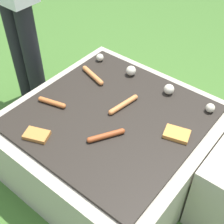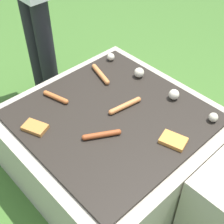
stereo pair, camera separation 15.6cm
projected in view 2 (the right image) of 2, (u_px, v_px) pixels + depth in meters
The scene contains 9 objects.
ground_plane at pixel (112, 166), 1.86m from camera, with size 14.00×14.00×0.00m, color #3D6628.
grill at pixel (112, 143), 1.72m from camera, with size 0.97×0.97×0.42m.
sausage_back_left at pixel (56, 97), 1.65m from camera, with size 0.16×0.06×0.03m.
sausage_front_right at pixel (102, 135), 1.45m from camera, with size 0.11×0.17×0.03m.
sausage_mid_right at pixel (125, 106), 1.60m from camera, with size 0.05×0.20×0.03m.
sausage_front_center at pixel (100, 74), 1.80m from camera, with size 0.20×0.08×0.03m.
bread_slice_left at pixel (35, 127), 1.49m from camera, with size 0.13×0.11×0.02m.
bread_slice_center at pixel (173, 140), 1.43m from camera, with size 0.14×0.11×0.02m.
mushroom_row at pixel (156, 84), 1.72m from camera, with size 0.78×0.06×0.06m.
Camera 2 is at (0.83, -0.78, 1.51)m, focal length 50.00 mm.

